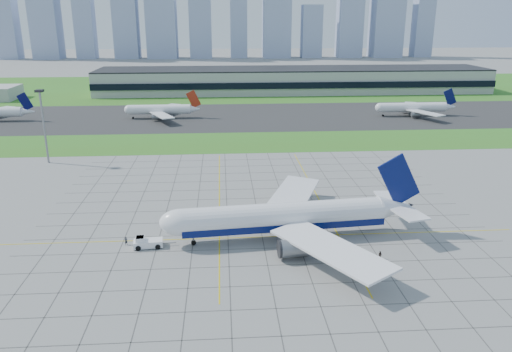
{
  "coord_description": "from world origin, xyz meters",
  "views": [
    {
      "loc": [
        -8.88,
        -108.19,
        49.31
      ],
      "look_at": [
        0.28,
        22.87,
        7.0
      ],
      "focal_mm": 35.0,
      "sensor_mm": 36.0,
      "label": 1
    }
  ],
  "objects": [
    {
      "name": "crew_near",
      "position": [
        -30.94,
        -4.05,
        0.94
      ],
      "size": [
        0.81,
        0.76,
        1.87
      ],
      "primitive_type": "imported",
      "rotation": [
        0.0,
        0.0,
        0.63
      ],
      "color": "black",
      "rests_on": "ground"
    },
    {
      "name": "apron_markings",
      "position": [
        0.43,
        11.09,
        0.02
      ],
      "size": [
        120.0,
        130.0,
        0.03
      ],
      "color": "#474744",
      "rests_on": "ground"
    },
    {
      "name": "terminal",
      "position": [
        40.0,
        229.87,
        7.89
      ],
      "size": [
        260.0,
        43.0,
        15.8
      ],
      "color": "#B7B7B2",
      "rests_on": "ground"
    },
    {
      "name": "city_skyline",
      "position": [
        -8.71,
        520.0,
        59.09
      ],
      "size": [
        523.0,
        32.4,
        160.0
      ],
      "color": "#98A6C7",
      "rests_on": "ground"
    },
    {
      "name": "asphalt_taxiway",
      "position": [
        0.0,
        145.0,
        0.03
      ],
      "size": [
        700.0,
        75.0,
        0.04
      ],
      "primitive_type": "cube",
      "color": "#383838",
      "rests_on": "ground"
    },
    {
      "name": "grass_far",
      "position": [
        0.0,
        255.0,
        0.02
      ],
      "size": [
        700.0,
        145.0,
        0.04
      ],
      "primitive_type": "cube",
      "color": "#3D6F1F",
      "rests_on": "ground"
    },
    {
      "name": "distant_jet_1",
      "position": [
        -39.19,
        142.99,
        4.48
      ],
      "size": [
        35.98,
        42.66,
        14.08
      ],
      "color": "white",
      "rests_on": "ground"
    },
    {
      "name": "ground",
      "position": [
        0.0,
        0.0,
        0.0
      ],
      "size": [
        1400.0,
        1400.0,
        0.0
      ],
      "primitive_type": "plane",
      "color": "gray",
      "rests_on": "ground"
    },
    {
      "name": "pushback_tug",
      "position": [
        -26.16,
        -5.57,
        1.16
      ],
      "size": [
        9.46,
        3.8,
        2.6
      ],
      "rotation": [
        0.0,
        0.0,
        0.1
      ],
      "color": "white",
      "rests_on": "ground"
    },
    {
      "name": "crew_far",
      "position": [
        24.14,
        -14.61,
        0.85
      ],
      "size": [
        1.04,
        1.02,
        1.7
      ],
      "primitive_type": "imported",
      "rotation": [
        0.0,
        0.0,
        -0.7
      ],
      "color": "black",
      "rests_on": "ground"
    },
    {
      "name": "distant_jet_2",
      "position": [
        89.83,
        140.17,
        4.49
      ],
      "size": [
        40.07,
        42.66,
        14.08
      ],
      "color": "white",
      "rests_on": "ground"
    },
    {
      "name": "airliner",
      "position": [
        5.29,
        -3.0,
        5.26
      ],
      "size": [
        61.1,
        61.65,
        19.24
      ],
      "rotation": [
        0.0,
        0.0,
        0.1
      ],
      "color": "white",
      "rests_on": "ground"
    },
    {
      "name": "light_mast",
      "position": [
        -70.0,
        65.0,
        16.18
      ],
      "size": [
        2.5,
        2.5,
        25.6
      ],
      "color": "gray",
      "rests_on": "ground"
    },
    {
      "name": "grass_median",
      "position": [
        0.0,
        90.0,
        0.02
      ],
      "size": [
        700.0,
        35.0,
        0.04
      ],
      "primitive_type": "cube",
      "color": "#3D6F1F",
      "rests_on": "ground"
    }
  ]
}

